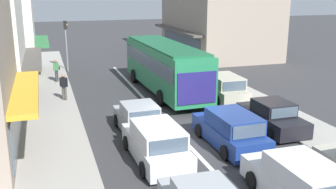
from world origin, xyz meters
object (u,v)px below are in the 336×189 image
wagon_queue_gap_filler (156,143)px  sedan_adjacent_lane_lead (140,120)px  pedestrian_browsing_midblock (64,85)px  wagon_behind_bus_near (301,184)px  wagon_queue_far_back (231,130)px  parked_sedan_kerb_second (272,117)px  parked_wagon_kerb_third (223,88)px  traffic_light_downstreet (66,37)px  city_bus (165,64)px  pedestrian_with_handbag_near (56,69)px

wagon_queue_gap_filler → sedan_adjacent_lane_lead: 3.25m
wagon_queue_gap_filler → pedestrian_browsing_midblock: size_ratio=2.78×
wagon_behind_bus_near → wagon_queue_gap_filler: (-3.43, 4.66, 0.00)m
wagon_queue_far_back → parked_sedan_kerb_second: (2.88, 1.30, -0.08)m
parked_wagon_kerb_third → sedan_adjacent_lane_lead: bearing=-146.8°
wagon_queue_gap_filler → parked_sedan_kerb_second: wagon_queue_gap_filler is taller
traffic_light_downstreet → wagon_behind_bus_near: bearing=-76.8°
wagon_behind_bus_near → parked_sedan_kerb_second: size_ratio=1.07×
wagon_queue_far_back → wagon_behind_bus_near: bearing=-91.2°
city_bus → sedan_adjacent_lane_lead: city_bus is taller
traffic_light_downstreet → pedestrian_browsing_midblock: 9.57m
wagon_behind_bus_near → pedestrian_browsing_midblock: size_ratio=2.76×
wagon_queue_far_back → pedestrian_browsing_midblock: pedestrian_browsing_midblock is taller
sedan_adjacent_lane_lead → pedestrian_browsing_midblock: pedestrian_browsing_midblock is taller
sedan_adjacent_lane_lead → pedestrian_browsing_midblock: size_ratio=2.60×
parked_sedan_kerb_second → traffic_light_downstreet: size_ratio=1.00×
wagon_queue_gap_filler → sedan_adjacent_lane_lead: bearing=88.1°
wagon_queue_gap_filler → parked_wagon_kerb_third: (6.49, 7.43, 0.00)m
parked_sedan_kerb_second → parked_wagon_kerb_third: size_ratio=0.92×
wagon_behind_bus_near → sedan_adjacent_lane_lead: (-3.32, 7.90, -0.08)m
parked_wagon_kerb_third → wagon_behind_bus_near: bearing=-104.2°
pedestrian_with_handbag_near → pedestrian_browsing_midblock: bearing=-87.5°
pedestrian_with_handbag_near → traffic_light_downstreet: bearing=75.7°
city_bus → wagon_behind_bus_near: (-0.12, -14.96, -1.14)m
city_bus → wagon_behind_bus_near: city_bus is taller
city_bus → parked_wagon_kerb_third: 4.27m
wagon_behind_bus_near → wagon_queue_far_back: same height
pedestrian_browsing_midblock → city_bus: bearing=4.3°
parked_sedan_kerb_second → wagon_queue_gap_filler: bearing=-164.5°
sedan_adjacent_lane_lead → city_bus: bearing=64.0°
city_bus → wagon_behind_bus_near: size_ratio=2.42×
wagon_behind_bus_near → parked_wagon_kerb_third: size_ratio=0.99×
wagon_behind_bus_near → city_bus: bearing=89.5°
pedestrian_browsing_midblock → wagon_queue_gap_filler: bearing=-73.0°
pedestrian_with_handbag_near → sedan_adjacent_lane_lead: bearing=-74.2°
wagon_behind_bus_near → pedestrian_with_handbag_near: (-6.66, 19.68, 0.32)m
wagon_behind_bus_near → pedestrian_with_handbag_near: 20.78m
wagon_behind_bus_near → wagon_queue_far_back: 5.13m
city_bus → sedan_adjacent_lane_lead: 7.95m
city_bus → traffic_light_downstreet: bearing=122.8°
city_bus → parked_wagon_kerb_third: city_bus is taller
pedestrian_with_handbag_near → pedestrian_browsing_midblock: 5.22m
sedan_adjacent_lane_lead → parked_sedan_kerb_second: 6.48m
sedan_adjacent_lane_lead → parked_sedan_kerb_second: same height
pedestrian_with_handbag_near → parked_wagon_kerb_third: bearing=-38.0°
wagon_behind_bus_near → sedan_adjacent_lane_lead: wagon_behind_bus_near is taller
city_bus → wagon_queue_far_back: city_bus is taller
wagon_queue_gap_filler → pedestrian_with_handbag_near: pedestrian_with_handbag_near is taller
traffic_light_downstreet → wagon_queue_gap_filler: bearing=-83.6°
sedan_adjacent_lane_lead → traffic_light_downstreet: (-2.27, 15.93, 2.19)m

